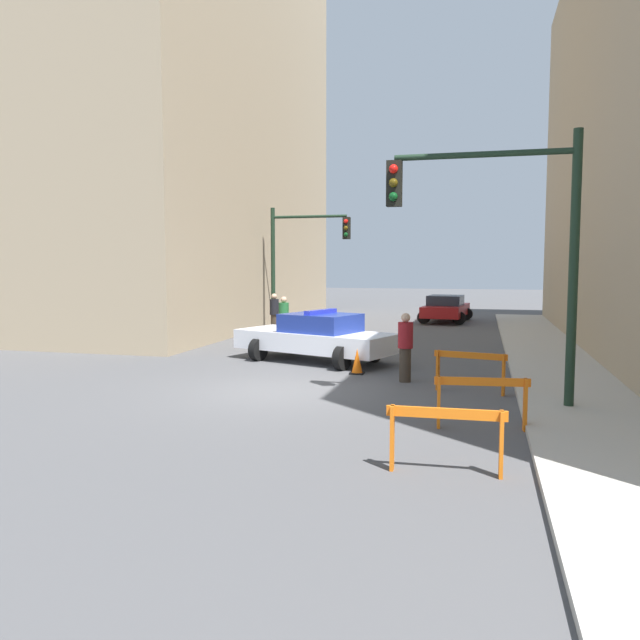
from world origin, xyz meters
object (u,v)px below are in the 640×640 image
Objects in this scene: traffic_light_far at (298,251)px; police_car at (317,337)px; parked_car_near at (446,308)px; pedestrian_crossing at (284,319)px; pedestrian_sidewalk at (405,346)px; barrier_mid at (482,394)px; traffic_cone at (357,362)px; traffic_light_near at (510,227)px; barrier_front at (446,429)px; barrier_back at (470,365)px; pedestrian_corner at (274,314)px.

police_car is at bearing -69.70° from traffic_light_far.
police_car is 13.99m from parked_car_near.
pedestrian_crossing and pedestrian_sidewalk have the same top height.
parked_car_near is at bearing -99.50° from pedestrian_crossing.
barrier_mid reaches higher than traffic_cone.
police_car is 2.33m from traffic_cone.
barrier_mid is (6.93, -10.54, -0.24)m from pedestrian_crossing.
pedestrian_crossing is at bearing 123.73° from traffic_cone.
police_car is at bearing 131.85° from traffic_cone.
traffic_cone is at bearing 139.39° from traffic_light_near.
traffic_light_near is 5.21m from barrier_front.
parked_car_near is at bearing 84.85° from traffic_cone.
traffic_light_near is at bearing -57.71° from traffic_light_far.
traffic_light_near reaches higher than barrier_mid.
pedestrian_sidewalk is at bearing -84.56° from parked_car_near.
barrier_back is at bearing -30.85° from traffic_cone.
traffic_light_far reaches higher than barrier_front.
traffic_light_near reaches higher than pedestrian_sidewalk.
pedestrian_corner is (-0.43, -1.82, -2.54)m from traffic_light_far.
traffic_light_near is 3.26× the size of barrier_mid.
police_car is 3.79m from pedestrian_sidewalk.
traffic_light_far is 8.64m from parked_car_near.
barrier_mid is 2.43× the size of traffic_cone.
barrier_back is at bearing -159.06° from pedestrian_corner.
pedestrian_corner reaches higher than barrier_back.
barrier_front is (1.32, -6.49, -0.24)m from pedestrian_sidewalk.
traffic_light_far is 13.80m from barrier_back.
traffic_light_near is at bearing -112.97° from police_car.
pedestrian_sidewalk is at bearing 134.52° from traffic_light_near.
police_car is at bearing -169.34° from pedestrian_corner.
barrier_front is at bearing -134.95° from police_car.
barrier_front is (4.17, -8.98, -0.11)m from police_car.
pedestrian_corner is (-1.08, 2.11, 0.00)m from pedestrian_crossing.
barrier_back is (0.21, 5.56, 0.00)m from barrier_front.
parked_car_near is 2.83× the size of barrier_back.
barrier_back is (7.76, -9.54, -0.24)m from pedestrian_corner.
pedestrian_crossing is 1.00× the size of pedestrian_corner.
pedestrian_sidewalk reaches higher than parked_car_near.
traffic_light_near reaches higher than parked_car_near.
traffic_light_near is 5.69m from traffic_cone.
police_car is (2.94, -7.95, -2.67)m from traffic_light_far.
pedestrian_corner and pedestrian_sidewalk have the same top height.
traffic_light_far reaches higher than barrier_back.
traffic_light_near is 18.79m from parked_car_near.
pedestrian_corner is at bearing -103.45° from traffic_light_far.
pedestrian_sidewalk is 6.62m from barrier_front.
traffic_light_far is 3.13× the size of pedestrian_crossing.
barrier_mid is at bearing -85.37° from barrier_back.
pedestrian_crossing is (-5.21, -9.66, 0.19)m from parked_car_near.
traffic_light_far reaches higher than pedestrian_corner.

